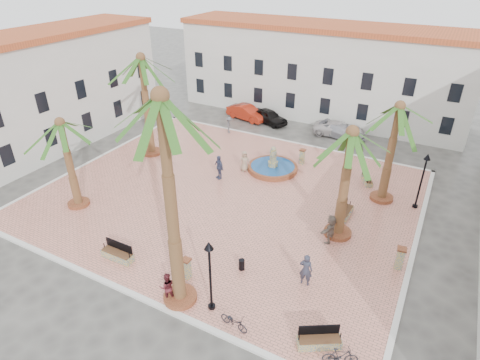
{
  "coord_description": "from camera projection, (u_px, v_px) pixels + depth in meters",
  "views": [
    {
      "loc": [
        12.72,
        -21.81,
        15.62
      ],
      "look_at": [
        1.0,
        0.0,
        1.6
      ],
      "focal_mm": 30.0,
      "sensor_mm": 36.0,
      "label": 1
    }
  ],
  "objects": [
    {
      "name": "palm_ne",
      "position": [
        397.0,
        119.0,
        25.96
      ],
      "size": [
        5.28,
        5.28,
        7.36
      ],
      "color": "brown",
      "rests_on": "plaza"
    },
    {
      "name": "bench_s",
      "position": [
        118.0,
        254.0,
        23.17
      ],
      "size": [
        2.02,
        0.63,
        1.06
      ],
      "rotation": [
        0.0,
        0.0,
        0.01
      ],
      "color": "gray",
      "rests_on": "plaza"
    },
    {
      "name": "bollard_e",
      "position": [
        400.0,
        258.0,
        22.28
      ],
      "size": [
        0.56,
        0.56,
        1.39
      ],
      "rotation": [
        0.0,
        0.0,
        0.13
      ],
      "color": "gray",
      "rests_on": "plaza"
    },
    {
      "name": "cyclist_a",
      "position": [
        306.0,
        270.0,
        21.07
      ],
      "size": [
        0.75,
        0.52,
        1.96
      ],
      "primitive_type": "imported",
      "rotation": [
        0.0,
        0.0,
        3.22
      ],
      "color": "#2D3041",
      "rests_on": "plaza"
    },
    {
      "name": "lamppost_e",
      "position": [
        424.0,
        172.0,
        26.68
      ],
      "size": [
        0.45,
        0.45,
        4.13
      ],
      "color": "black",
      "rests_on": "plaza"
    },
    {
      "name": "lamppost_s",
      "position": [
        210.0,
        265.0,
        18.7
      ],
      "size": [
        0.45,
        0.45,
        4.15
      ],
      "color": "black",
      "rests_on": "plaza"
    },
    {
      "name": "ground",
      "position": [
        228.0,
        196.0,
        29.65
      ],
      "size": [
        120.0,
        120.0,
        0.0
      ],
      "primitive_type": "plane",
      "color": "#56544F",
      "rests_on": "ground"
    },
    {
      "name": "kerb_s",
      "position": [
        125.0,
        291.0,
        21.18
      ],
      "size": [
        26.3,
        0.3,
        0.16
      ],
      "primitive_type": "cube",
      "color": "silver",
      "rests_on": "ground"
    },
    {
      "name": "pedestrian_east",
      "position": [
        330.0,
        229.0,
        24.24
      ],
      "size": [
        0.85,
        1.82,
        1.89
      ],
      "primitive_type": "imported",
      "rotation": [
        0.0,
        0.0,
        -1.74
      ],
      "color": "#706054",
      "rests_on": "plaza"
    },
    {
      "name": "palm_sw",
      "position": [
        62.0,
        134.0,
        25.65
      ],
      "size": [
        4.84,
        4.84,
        6.52
      ],
      "color": "brown",
      "rests_on": "plaza"
    },
    {
      "name": "kerb_w",
      "position": [
        99.0,
        158.0,
        34.97
      ],
      "size": [
        0.3,
        22.3,
        0.16
      ],
      "primitive_type": "cube",
      "color": "silver",
      "rests_on": "ground"
    },
    {
      "name": "building_west",
      "position": [
        39.0,
        93.0,
        35.01
      ],
      "size": [
        6.4,
        24.4,
        10.0
      ],
      "rotation": [
        0.0,
        0.0,
        1.57
      ],
      "color": "silver",
      "rests_on": "ground"
    },
    {
      "name": "bicycle_b",
      "position": [
        340.0,
        356.0,
        17.13
      ],
      "size": [
        1.59,
        1.05,
        0.93
      ],
      "primitive_type": "imported",
      "rotation": [
        0.0,
        0.0,
        2.01
      ],
      "color": "black",
      "rests_on": "plaza"
    },
    {
      "name": "palm_s",
      "position": [
        163.0,
        122.0,
        15.83
      ],
      "size": [
        5.58,
        5.58,
        11.11
      ],
      "color": "brown",
      "rests_on": "plaza"
    },
    {
      "name": "bicycle_a",
      "position": [
        234.0,
        321.0,
        18.83
      ],
      "size": [
        1.59,
        0.75,
        0.81
      ],
      "primitive_type": "imported",
      "rotation": [
        0.0,
        0.0,
        1.43
      ],
      "color": "black",
      "rests_on": "plaza"
    },
    {
      "name": "pedestrian_fountain_b",
      "position": [
        219.0,
        167.0,
        31.19
      ],
      "size": [
        1.24,
        0.96,
        1.96
      ],
      "primitive_type": "imported",
      "rotation": [
        0.0,
        0.0,
        -0.48
      ],
      "color": "#3B4364",
      "rests_on": "plaza"
    },
    {
      "name": "kerb_e",
      "position": [
        414.0,
        248.0,
        24.26
      ],
      "size": [
        0.3,
        22.3,
        0.16
      ],
      "primitive_type": "cube",
      "color": "silver",
      "rests_on": "ground"
    },
    {
      "name": "litter_bin",
      "position": [
        242.0,
        265.0,
        22.38
      ],
      "size": [
        0.34,
        0.34,
        0.66
      ],
      "primitive_type": "cylinder",
      "color": "black",
      "rests_on": "plaza"
    },
    {
      "name": "bench_ne",
      "position": [
        367.0,
        180.0,
        30.92
      ],
      "size": [
        1.2,
        1.68,
        0.86
      ],
      "rotation": [
        0.0,
        0.0,
        2.05
      ],
      "color": "gray",
      "rests_on": "plaza"
    },
    {
      "name": "bollard_se",
      "position": [
        187.0,
        268.0,
        21.61
      ],
      "size": [
        0.47,
        0.47,
        1.29
      ],
      "rotation": [
        0.0,
        0.0,
        0.02
      ],
      "color": "gray",
      "rests_on": "plaza"
    },
    {
      "name": "building_north",
      "position": [
        321.0,
        71.0,
        42.63
      ],
      "size": [
        30.4,
        7.4,
        9.5
      ],
      "color": "silver",
      "rests_on": "ground"
    },
    {
      "name": "car_red",
      "position": [
        247.0,
        113.0,
        42.94
      ],
      "size": [
        4.89,
        2.58,
        1.53
      ],
      "primitive_type": "imported",
      "rotation": [
        0.0,
        0.0,
        1.35
      ],
      "color": "#AD2612",
      "rests_on": "ground"
    },
    {
      "name": "pedestrian_north",
      "position": [
        229.0,
        125.0,
        39.36
      ],
      "size": [
        0.95,
        1.18,
        1.6
      ],
      "primitive_type": "imported",
      "rotation": [
        0.0,
        0.0,
        1.97
      ],
      "color": "#535459",
      "rests_on": "plaza"
    },
    {
      "name": "fountain",
      "position": [
        273.0,
        167.0,
        32.71
      ],
      "size": [
        4.05,
        4.05,
        2.09
      ],
      "color": "brown",
      "rests_on": "plaza"
    },
    {
      "name": "cyclist_b",
      "position": [
        167.0,
        287.0,
        20.21
      ],
      "size": [
        1.01,
        0.99,
        1.63
      ],
      "primitive_type": "imported",
      "rotation": [
        0.0,
        0.0,
        3.86
      ],
      "color": "#561B22",
      "rests_on": "plaza"
    },
    {
      "name": "car_black",
      "position": [
        269.0,
        116.0,
        41.98
      ],
      "size": [
        4.65,
        3.06,
        1.47
      ],
      "primitive_type": "imported",
      "rotation": [
        0.0,
        0.0,
        1.24
      ],
      "color": "black",
      "rests_on": "ground"
    },
    {
      "name": "kerb_n",
      "position": [
        285.0,
        141.0,
        38.05
      ],
      "size": [
        26.3,
        0.3,
        0.16
      ],
      "primitive_type": "cube",
      "color": "silver",
      "rests_on": "ground"
    },
    {
      "name": "plaza",
      "position": [
        228.0,
        195.0,
        29.62
      ],
      "size": [
        26.0,
        22.0,
        0.15
      ],
      "primitive_type": "cube",
      "color": "#E08975",
      "rests_on": "ground"
    },
    {
      "name": "bench_se",
      "position": [
        319.0,
        341.0,
        18.0
      ],
      "size": [
        2.01,
        1.54,
        1.05
      ],
      "rotation": [
        0.0,
        0.0,
        0.54
      ],
      "color": "gray",
      "rests_on": "plaza"
    },
    {
      "name": "pedestrian_fountain_a",
      "position": [
        244.0,
        161.0,
        32.32
      ],
      "size": [
        0.99,
        0.98,
        1.73
      ],
      "primitive_type": "imported",
      "rotation": [
        0.0,
        0.0,
        0.77
      ],
      "color": "tan",
      "rests_on": "plaza"
    },
    {
      "name": "car_silver",
      "position": [
        343.0,
        132.0,
        38.59
      ],
      "size": [
        4.81,
        2.87,
        1.31
      ],
      "primitive_type": "imported",
      "rotation": [
        0.0,
        0.0,
        1.32
      ],
      "color": "#B8B9C2",
      "rests_on": "ground"
    },
    {
      "name": "car_white",
      "position": [
        339.0,
        129.0,
        39.18
      ],
      "size": [
        5.14,
        2.9,
        1.35
      ],
      "primitive_type": "imported",
      "rotation": [
        0.0,
        0.0,
        1.71
      ],
      "color": "beige",
      "rests_on": "ground"
    },
    {
      "name": "bollard_n",
      "position": [
        302.0,
        156.0,
        33.5
      ],
      "size": [
        0.49,
        0.49,
        1.32
      ],
      "rotation": [
        0.0,
        0.0,
        -0.05
      ],
      "color": "gray",
      "rests_on": "plaza"
    },
    {
      "name": "palm_e",
      "position": [
        350.0,
        147.0,
        22.36
      ],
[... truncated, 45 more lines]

